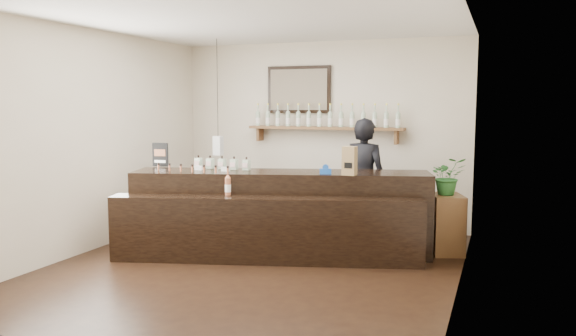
{
  "coord_description": "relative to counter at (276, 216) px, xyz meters",
  "views": [
    {
      "loc": [
        2.62,
        -5.73,
        1.87
      ],
      "look_at": [
        0.15,
        0.7,
        1.08
      ],
      "focal_mm": 35.0,
      "sensor_mm": 36.0,
      "label": 1
    }
  ],
  "objects": [
    {
      "name": "paper_bag",
      "position": [
        0.9,
        0.09,
        0.72
      ],
      "size": [
        0.17,
        0.13,
        0.34
      ],
      "color": "olive",
      "rests_on": "counter"
    },
    {
      "name": "promo_sign",
      "position": [
        -1.71,
        0.08,
        0.7
      ],
      "size": [
        0.23,
        0.04,
        0.32
      ],
      "color": "black",
      "rests_on": "counter"
    },
    {
      "name": "potted_plant",
      "position": [
        1.95,
        0.84,
        0.49
      ],
      "size": [
        0.53,
        0.5,
        0.47
      ],
      "primitive_type": "imported",
      "rotation": [
        0.0,
        0.0,
        0.39
      ],
      "color": "#286628",
      "rests_on": "side_cabinet"
    },
    {
      "name": "shopkeeper",
      "position": [
        0.86,
        0.99,
        0.47
      ],
      "size": [
        0.74,
        0.54,
        1.9
      ],
      "primitive_type": "imported",
      "rotation": [
        0.0,
        0.0,
        3.01
      ],
      "color": "black",
      "rests_on": "ground"
    },
    {
      "name": "counter",
      "position": [
        0.0,
        0.0,
        0.0
      ],
      "size": [
        3.71,
        1.98,
        1.2
      ],
      "color": "black",
      "rests_on": "ground"
    },
    {
      "name": "room_shell",
      "position": [
        -0.05,
        -0.56,
        1.22
      ],
      "size": [
        5.0,
        5.0,
        5.0
      ],
      "color": "beige",
      "rests_on": "ground"
    },
    {
      "name": "ground",
      "position": [
        -0.05,
        -0.56,
        -0.48
      ],
      "size": [
        5.0,
        5.0,
        0.0
      ],
      "primitive_type": "plane",
      "color": "black",
      "rests_on": "ground"
    },
    {
      "name": "tape_dispenser",
      "position": [
        0.6,
        0.11,
        0.59
      ],
      "size": [
        0.15,
        0.08,
        0.12
      ],
      "color": "#1850AE",
      "rests_on": "counter"
    },
    {
      "name": "back_wall_decor",
      "position": [
        -0.18,
        1.81,
        1.27
      ],
      "size": [
        2.66,
        0.96,
        1.69
      ],
      "color": "brown",
      "rests_on": "ground"
    },
    {
      "name": "side_cabinet",
      "position": [
        1.95,
        0.84,
        -0.11
      ],
      "size": [
        0.52,
        0.6,
        0.74
      ],
      "color": "brown",
      "rests_on": "ground"
    }
  ]
}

